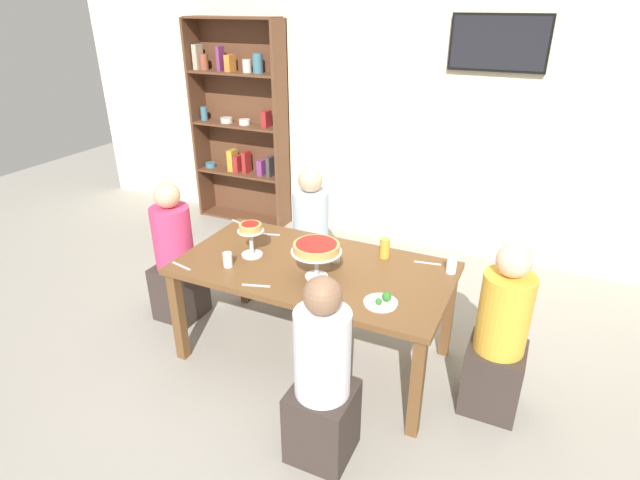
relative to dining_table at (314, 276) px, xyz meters
The scene contains 22 objects.
ground_plane 0.66m from the dining_table, ahead, with size 12.00×12.00×0.00m, color gray.
rear_partition 2.32m from the dining_table, 90.00° to the left, with size 8.00×0.12×2.80m, color beige.
dining_table is the anchor object (origin of this frame).
bookshelf 2.79m from the dining_table, 132.78° to the left, with size 1.10×0.30×2.21m.
television 2.62m from the dining_table, 70.62° to the left, with size 0.82×0.05×0.47m.
diner_head_west 1.23m from the dining_table, behind, with size 0.34×0.34×1.15m.
diner_near_right 0.90m from the dining_table, 61.44° to the right, with size 0.34×0.34×1.15m.
diner_far_left 0.89m from the dining_table, 117.34° to the left, with size 0.34×0.34×1.15m.
diner_head_east 1.24m from the dining_table, ahead, with size 0.34×0.34×1.15m.
deep_dish_pizza_stand 0.32m from the dining_table, 57.73° to the right, with size 0.32×0.32×0.24m.
personal_pizza_stand 0.53m from the dining_table, behind, with size 0.18×0.18×0.24m.
salad_plate_near_diner 0.27m from the dining_table, 106.99° to the left, with size 0.25×0.25×0.06m.
salad_plate_far_diner 0.63m from the dining_table, 24.04° to the right, with size 0.20×0.20×0.07m.
beer_glass_amber_tall 0.53m from the dining_table, 39.48° to the left, with size 0.07×0.07×0.14m, color gold.
water_glass_clear_near 0.92m from the dining_table, 19.28° to the left, with size 0.07×0.07×0.11m, color white.
water_glass_clear_far 0.59m from the dining_table, 154.32° to the right, with size 0.06×0.06×0.10m, color white.
water_glass_clear_spare 0.21m from the dining_table, 48.38° to the left, with size 0.07×0.07×0.10m, color white.
cutlery_fork_near 0.89m from the dining_table, 154.56° to the right, with size 0.18×0.02×0.01m, color silver.
cutlery_knife_near 0.78m from the dining_table, 27.69° to the left, with size 0.18×0.02×0.01m, color silver.
cutlery_fork_far 0.45m from the dining_table, 118.57° to the right, with size 0.18×0.02×0.01m, color silver.
cutlery_knife_far 0.62m from the dining_table, 150.15° to the left, with size 0.18×0.02×0.01m, color silver.
cutlery_spare_fork 0.95m from the dining_table, 154.98° to the left, with size 0.18×0.02×0.01m, color silver.
Camera 1 is at (1.30, -2.69, 2.36)m, focal length 28.34 mm.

